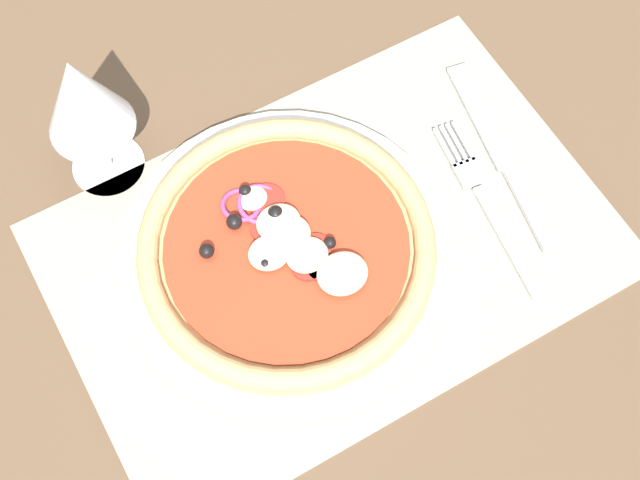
{
  "coord_description": "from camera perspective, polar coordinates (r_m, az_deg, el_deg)",
  "views": [
    {
      "loc": [
        -17.34,
        -28.31,
        69.53
      ],
      "look_at": [
        -1.17,
        0.0,
        2.61
      ],
      "focal_mm": 51.01,
      "sensor_mm": 36.0,
      "label": 1
    }
  ],
  "objects": [
    {
      "name": "ground_plane",
      "position": [
        0.78,
        0.74,
        -0.84
      ],
      "size": [
        190.0,
        140.0,
        2.4
      ],
      "primitive_type": "cube",
      "color": "brown"
    },
    {
      "name": "placemat",
      "position": [
        0.77,
        0.75,
        -0.4
      ],
      "size": [
        46.04,
        30.74,
        0.4
      ],
      "primitive_type": "cube",
      "color": "gray",
      "rests_on": "ground_plane"
    },
    {
      "name": "plate",
      "position": [
        0.76,
        -2.07,
        -1.01
      ],
      "size": [
        28.22,
        28.22,
        1.21
      ],
      "primitive_type": "cylinder",
      "color": "silver",
      "rests_on": "placemat"
    },
    {
      "name": "pizza",
      "position": [
        0.74,
        -2.11,
        -0.44
      ],
      "size": [
        24.64,
        24.64,
        2.69
      ],
      "color": "tan",
      "rests_on": "plate"
    },
    {
      "name": "fork",
      "position": [
        0.8,
        10.2,
        2.62
      ],
      "size": [
        3.86,
        18.04,
        0.44
      ],
      "rotation": [
        0.0,
        0.0,
        1.44
      ],
      "color": "silver",
      "rests_on": "placemat"
    },
    {
      "name": "knife",
      "position": [
        0.82,
        11.24,
        5.5
      ],
      "size": [
        5.22,
        19.97,
        0.62
      ],
      "rotation": [
        0.0,
        0.0,
        1.39
      ],
      "color": "silver",
      "rests_on": "placemat"
    },
    {
      "name": "wine_glass",
      "position": [
        0.75,
        -14.7,
        8.52
      ],
      "size": [
        7.2,
        7.2,
        14.9
      ],
      "color": "silver",
      "rests_on": "ground_plane"
    }
  ]
}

